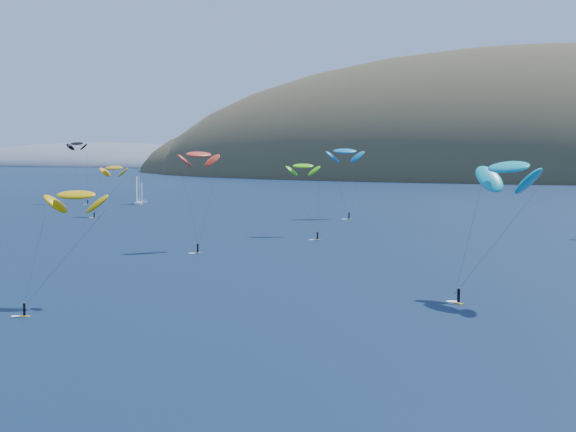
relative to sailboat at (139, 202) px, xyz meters
The scene contains 10 objects.
island 379.05m from the sailboat, 70.04° to the left, with size 730.00×300.00×210.00m.
headland 649.63m from the sailboat, 123.16° to the left, with size 460.00×250.00×60.00m.
sailboat is the anchor object (origin of this frame).
kitesurfer_1 52.24m from the sailboat, 66.74° to the right, with size 8.87×10.16×16.70m.
kitesurfer_2 185.70m from the sailboat, 61.19° to the right, with size 8.50×12.86×16.31m.
kitesurfer_3 117.67m from the sailboat, 40.07° to the right, with size 11.17×11.81×18.08m.
kitesurfer_4 91.67m from the sailboat, 18.24° to the right, with size 11.62×9.46×22.16m.
kitesurfer_5 199.78m from the sailboat, 44.85° to the right, with size 11.98×11.65×20.82m.
kitesurfer_9 134.39m from the sailboat, 53.67° to the right, with size 8.26×9.99×21.16m.
kitesurfer_12 30.99m from the sailboat, 169.45° to the right, with size 11.42×6.11×23.87m.
Camera 1 is at (61.25, -42.79, 20.22)m, focal length 50.00 mm.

